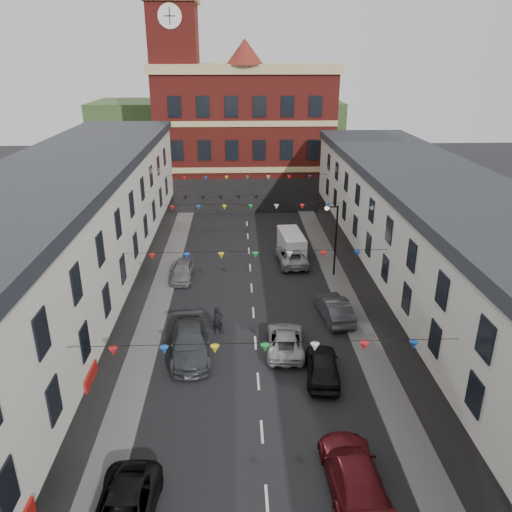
{
  "coord_description": "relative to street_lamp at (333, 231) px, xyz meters",
  "views": [
    {
      "loc": [
        -1.03,
        -23.06,
        16.8
      ],
      "look_at": [
        0.24,
        9.24,
        3.79
      ],
      "focal_mm": 35.0,
      "sensor_mm": 36.0,
      "label": 1
    }
  ],
  "objects": [
    {
      "name": "ground",
      "position": [
        -6.55,
        -14.0,
        -3.9
      ],
      "size": [
        160.0,
        160.0,
        0.0
      ],
      "primitive_type": "plane",
      "color": "black",
      "rests_on": "ground"
    },
    {
      "name": "pavement_left",
      "position": [
        -13.45,
        -12.0,
        -3.83
      ],
      "size": [
        1.8,
        64.0,
        0.15
      ],
      "primitive_type": "cube",
      "color": "#605E5B",
      "rests_on": "ground"
    },
    {
      "name": "pavement_right",
      "position": [
        0.35,
        -12.0,
        -3.83
      ],
      "size": [
        1.8,
        64.0,
        0.15
      ],
      "primitive_type": "cube",
      "color": "#605E5B",
      "rests_on": "ground"
    },
    {
      "name": "terrace_left",
      "position": [
        -18.33,
        -13.0,
        1.44
      ],
      "size": [
        8.4,
        56.0,
        10.7
      ],
      "color": "silver",
      "rests_on": "ground"
    },
    {
      "name": "terrace_right",
      "position": [
        5.23,
        -13.0,
        0.95
      ],
      "size": [
        8.4,
        56.0,
        9.7
      ],
      "color": "beige",
      "rests_on": "ground"
    },
    {
      "name": "civic_building",
      "position": [
        -6.55,
        23.95,
        4.23
      ],
      "size": [
        20.6,
        13.3,
        18.5
      ],
      "color": "maroon",
      "rests_on": "ground"
    },
    {
      "name": "clock_tower",
      "position": [
        -14.05,
        21.0,
        11.03
      ],
      "size": [
        5.6,
        5.6,
        30.0
      ],
      "color": "maroon",
      "rests_on": "ground"
    },
    {
      "name": "distant_hill",
      "position": [
        -10.55,
        48.0,
        1.1
      ],
      "size": [
        40.0,
        14.0,
        10.0
      ],
      "primitive_type": "cube",
      "color": "#294420",
      "rests_on": "ground"
    },
    {
      "name": "street_lamp",
      "position": [
        0.0,
        0.0,
        0.0
      ],
      "size": [
        1.1,
        0.36,
        6.0
      ],
      "color": "black",
      "rests_on": "ground"
    },
    {
      "name": "car_left_d",
      "position": [
        -10.53,
        -11.2,
        -3.08
      ],
      "size": [
        2.87,
        5.89,
        1.65
      ],
      "primitive_type": "imported",
      "rotation": [
        0.0,
        0.0,
        0.1
      ],
      "color": "#3E4246",
      "rests_on": "ground"
    },
    {
      "name": "car_left_e",
      "position": [
        -12.05,
        -0.03,
        -3.18
      ],
      "size": [
        1.84,
        4.29,
        1.44
      ],
      "primitive_type": "imported",
      "rotation": [
        0.0,
        0.0,
        -0.03
      ],
      "color": "gray",
      "rests_on": "ground"
    },
    {
      "name": "car_right_c",
      "position": [
        -2.95,
        -21.51,
        -3.12
      ],
      "size": [
        2.37,
        5.5,
        1.58
      ],
      "primitive_type": "imported",
      "rotation": [
        0.0,
        0.0,
        3.17
      ],
      "color": "#591117",
      "rests_on": "ground"
    },
    {
      "name": "car_right_d",
      "position": [
        -2.95,
        -13.76,
        -3.14
      ],
      "size": [
        2.2,
        4.62,
        1.53
      ],
      "primitive_type": "imported",
      "rotation": [
        0.0,
        0.0,
        3.05
      ],
      "color": "black",
      "rests_on": "ground"
    },
    {
      "name": "car_right_e",
      "position": [
        -1.05,
        -7.0,
        -3.13
      ],
      "size": [
        2.18,
        4.88,
        1.56
      ],
      "primitive_type": "imported",
      "rotation": [
        0.0,
        0.0,
        3.26
      ],
      "color": "#43464A",
      "rests_on": "ground"
    },
    {
      "name": "car_right_f",
      "position": [
        -2.95,
        2.79,
        -3.19
      ],
      "size": [
        2.71,
        5.28,
        1.42
      ],
      "primitive_type": "imported",
      "rotation": [
        0.0,
        0.0,
        3.21
      ],
      "color": "#9FA1A4",
      "rests_on": "ground"
    },
    {
      "name": "moving_car",
      "position": [
        -4.75,
        -10.86,
        -3.24
      ],
      "size": [
        2.58,
        4.97,
        1.34
      ],
      "primitive_type": "imported",
      "rotation": [
        0.0,
        0.0,
        3.06
      ],
      "color": "#9FA3A6",
      "rests_on": "ground"
    },
    {
      "name": "white_van",
      "position": [
        -2.75,
        4.79,
        -2.85
      ],
      "size": [
        2.25,
        4.92,
        2.11
      ],
      "primitive_type": "cube",
      "rotation": [
        0.0,
        0.0,
        0.09
      ],
      "color": "white",
      "rests_on": "ground"
    },
    {
      "name": "pedestrian",
      "position": [
        -8.94,
        -8.8,
        -2.95
      ],
      "size": [
        0.79,
        0.61,
        1.91
      ],
      "primitive_type": "imported",
      "rotation": [
        0.0,
        0.0,
        0.23
      ],
      "color": "black",
      "rests_on": "ground"
    }
  ]
}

